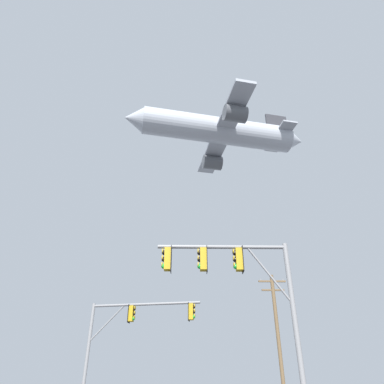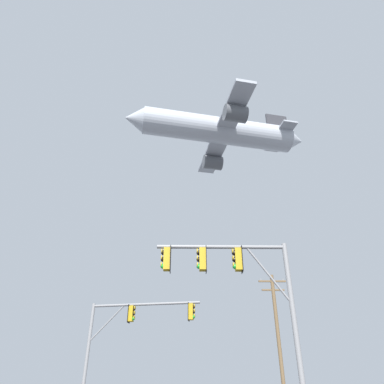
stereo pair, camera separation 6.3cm
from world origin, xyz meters
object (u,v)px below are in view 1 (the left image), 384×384
utility_pole (278,335)px  airplane (218,131)px  signal_pole_far (128,329)px  signal_pole_near (239,282)px

utility_pole → airplane: airplane is taller
signal_pole_far → signal_pole_near: bearing=-57.9°
signal_pole_far → airplane: size_ratio=0.23×
signal_pole_near → utility_pole: (4.93, 14.70, -0.02)m
signal_pole_near → signal_pole_far: size_ratio=1.02×
signal_pole_far → utility_pole: 12.01m
utility_pole → airplane: bearing=97.2°
signal_pole_near → utility_pole: 15.51m
utility_pole → signal_pole_near: bearing=-108.6°
signal_pole_near → signal_pole_far: bearing=122.1°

